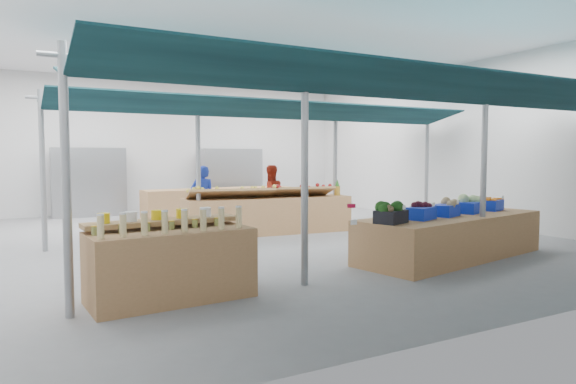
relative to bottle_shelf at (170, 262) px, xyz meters
name	(u,v)px	position (x,y,z in m)	size (l,w,h in m)	color
floor	(251,239)	(2.82, 3.82, -0.47)	(13.00, 13.00, 0.00)	gray
hall	(225,119)	(2.82, 5.25, 2.17)	(13.00, 13.00, 13.00)	silver
pole_grid	(324,154)	(3.57, 2.07, 1.34)	(10.00, 4.60, 3.00)	gray
awnings	(325,103)	(3.57, 2.07, 2.31)	(9.50, 7.08, 0.30)	black
back_shelving_left	(89,183)	(0.32, 9.82, 0.53)	(2.00, 0.50, 2.00)	#B23F33
back_shelving_right	(232,179)	(4.82, 9.82, 0.53)	(2.00, 0.50, 2.00)	#B23F33
bottle_shelf	(170,262)	(0.00, 0.00, 0.00)	(2.01, 1.28, 1.15)	olive
veg_counter	(452,237)	(5.04, 0.23, -0.10)	(3.86, 1.29, 0.75)	olive
fruit_counter	(268,215)	(3.50, 4.34, -0.06)	(3.88, 0.92, 0.83)	olive
far_counter	(219,202)	(3.79, 8.26, -0.06)	(4.53, 0.91, 0.82)	olive
crate_stack	(496,239)	(5.98, 0.06, -0.19)	(0.46, 0.32, 0.55)	#112CBC
vendor_left	(203,198)	(2.30, 5.44, 0.30)	(0.57, 0.37, 1.55)	#182C9C
vendor_right	(270,196)	(4.10, 5.44, 0.30)	(0.75, 0.59, 1.55)	maroon
crate_broccoli	(391,213)	(3.41, -0.09, 0.44)	(0.60, 0.51, 0.35)	black
crate_beets	(421,211)	(4.15, 0.05, 0.41)	(0.60, 0.51, 0.29)	#112CBC
crate_celeriac	(445,208)	(4.83, 0.19, 0.42)	(0.60, 0.51, 0.31)	#112CBC
crate_cabbage	(469,204)	(5.57, 0.33, 0.44)	(0.60, 0.51, 0.35)	#112CBC
crate_carrots	(491,204)	(6.30, 0.48, 0.39)	(0.60, 0.51, 0.29)	#112CBC
sparrow	(391,208)	(3.27, -0.25, 0.53)	(0.12, 0.09, 0.11)	brown
pole_ribbon	(352,207)	(2.38, -0.50, 0.61)	(0.12, 0.12, 0.28)	#AF0B2F
apple_heap_yellow	(231,192)	(2.57, 4.32, 0.53)	(1.99, 1.02, 0.27)	#997247
apple_heap_red	(301,190)	(4.27, 4.18, 0.53)	(1.60, 0.95, 0.27)	#997247
pineapple	(337,188)	(5.24, 4.09, 0.54)	(0.14, 0.14, 0.39)	#8C6019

